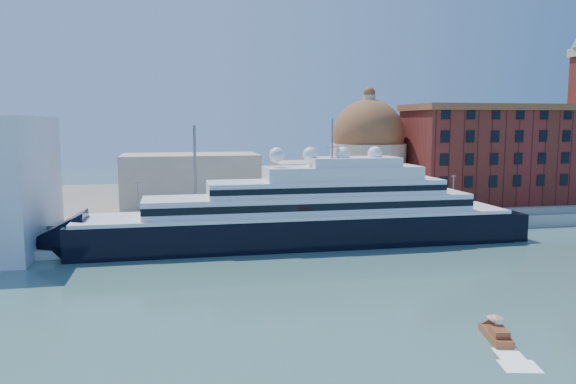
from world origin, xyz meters
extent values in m
plane|color=#37605D|center=(0.00, 0.00, 0.00)|extent=(400.00, 400.00, 0.00)
cube|color=gray|center=(0.00, 34.00, 1.25)|extent=(180.00, 10.00, 2.50)
cube|color=slate|center=(0.00, 75.00, 1.00)|extent=(260.00, 72.00, 2.00)
cube|color=slate|center=(0.00, 29.50, 3.10)|extent=(180.00, 0.10, 1.20)
cube|color=black|center=(-2.95, 23.00, 2.12)|extent=(75.30, 11.59, 6.28)
cone|color=black|center=(-42.53, 23.00, 2.12)|extent=(9.65, 11.59, 11.59)
cube|color=black|center=(34.70, 23.00, 1.93)|extent=(5.79, 10.62, 5.79)
cube|color=white|center=(-2.95, 23.00, 5.50)|extent=(73.37, 11.78, 0.58)
cube|color=white|center=(-1.02, 23.00, 7.24)|extent=(55.99, 9.65, 2.90)
cube|color=black|center=(-1.02, 18.17, 7.24)|extent=(55.99, 0.15, 1.16)
cube|color=white|center=(1.88, 23.00, 9.94)|extent=(40.55, 8.69, 2.51)
cube|color=white|center=(4.78, 23.00, 12.36)|extent=(27.03, 7.72, 2.32)
cube|color=white|center=(6.71, 23.00, 14.29)|extent=(15.45, 6.76, 1.54)
cylinder|color=slate|center=(2.84, 23.00, 18.34)|extent=(0.29, 0.29, 6.76)
sphere|color=white|center=(-6.81, 23.00, 15.64)|extent=(2.51, 2.51, 2.51)
sphere|color=white|center=(-1.02, 23.00, 15.64)|extent=(2.51, 2.51, 2.51)
sphere|color=white|center=(4.78, 23.00, 15.64)|extent=(2.51, 2.51, 2.51)
sphere|color=white|center=(10.57, 23.00, 15.64)|extent=(2.51, 2.51, 2.51)
cube|color=white|center=(-39.21, 22.70, 0.61)|extent=(12.40, 4.61, 1.63)
cube|color=white|center=(-37.17, 22.79, 1.94)|extent=(4.19, 2.73, 1.22)
cube|color=brown|center=(6.48, -22.19, 0.31)|extent=(2.95, 5.58, 0.89)
cube|color=brown|center=(6.27, -23.05, 1.06)|extent=(1.89, 2.48, 0.71)
cylinder|color=slate|center=(6.58, -21.76, 1.42)|extent=(0.05, 0.05, 1.42)
cone|color=red|center=(6.58, -21.76, 2.21)|extent=(1.59, 1.59, 0.35)
cube|color=maroon|center=(52.00, 52.00, 13.00)|extent=(42.00, 18.00, 22.00)
cube|color=brown|center=(52.00, 52.00, 24.50)|extent=(43.00, 19.00, 1.50)
cylinder|color=beige|center=(22.00, 58.00, 9.00)|extent=(18.00, 18.00, 14.00)
sphere|color=brown|center=(22.00, 58.00, 18.00)|extent=(17.00, 17.00, 17.00)
cylinder|color=beige|center=(22.00, 58.00, 26.00)|extent=(3.00, 3.00, 3.00)
cube|color=beige|center=(8.00, 56.00, 7.00)|extent=(18.00, 14.00, 10.00)
cube|color=beige|center=(-20.00, 58.00, 8.00)|extent=(30.00, 16.00, 12.00)
cylinder|color=slate|center=(-30.00, 31.00, 6.50)|extent=(0.24, 0.24, 8.00)
cube|color=slate|center=(-30.00, 31.00, 10.60)|extent=(0.80, 0.30, 0.25)
cylinder|color=slate|center=(0.00, 31.00, 6.50)|extent=(0.24, 0.24, 8.00)
cube|color=slate|center=(0.00, 31.00, 10.60)|extent=(0.80, 0.30, 0.25)
cylinder|color=slate|center=(30.00, 31.00, 6.50)|extent=(0.24, 0.24, 8.00)
cube|color=slate|center=(30.00, 31.00, 10.60)|extent=(0.80, 0.30, 0.25)
cylinder|color=slate|center=(-20.00, 33.00, 11.50)|extent=(0.50, 0.50, 18.00)
camera|label=1|loc=(-24.06, -69.51, 21.01)|focal=35.00mm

